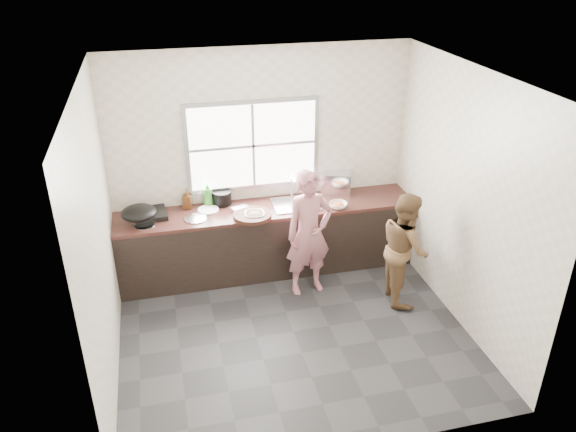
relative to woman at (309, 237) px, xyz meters
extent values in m
cube|color=#2B2B2D|center=(-0.36, -0.74, -0.71)|extent=(3.60, 3.20, 0.01)
cube|color=silver|center=(-0.36, -0.74, 2.00)|extent=(3.60, 3.20, 0.01)
cube|color=beige|center=(-0.36, 0.87, 0.65)|extent=(3.60, 0.01, 2.70)
cube|color=beige|center=(-2.17, -0.74, 0.65)|extent=(0.01, 3.20, 2.70)
cube|color=beige|center=(1.44, -0.74, 0.65)|extent=(0.01, 3.20, 2.70)
cube|color=beige|center=(-0.36, -2.34, 0.65)|extent=(3.60, 0.01, 2.70)
cube|color=black|center=(-0.36, 0.55, -0.29)|extent=(3.60, 0.62, 0.82)
cube|color=#3A1D18|center=(-0.36, 0.55, 0.14)|extent=(3.60, 0.64, 0.04)
cube|color=silver|center=(-0.01, 0.55, 0.16)|extent=(0.55, 0.45, 0.02)
cylinder|color=silver|center=(-0.01, 0.75, 0.31)|extent=(0.02, 0.02, 0.30)
cube|color=#9EA0A5|center=(-0.46, 0.85, 0.85)|extent=(1.60, 0.05, 1.10)
cube|color=white|center=(-0.46, 0.83, 0.85)|extent=(1.50, 0.01, 1.00)
imported|color=#B46C74|center=(0.00, 0.00, 0.00)|extent=(0.56, 0.40, 1.41)
imported|color=brown|center=(1.00, -0.40, -0.05)|extent=(0.57, 0.70, 1.32)
cylinder|color=#321A13|center=(-0.58, 0.35, 0.18)|extent=(0.59, 0.59, 0.04)
cube|color=#B6B9BE|center=(-0.70, 0.56, 0.20)|extent=(0.21, 0.16, 0.01)
imported|color=white|center=(-0.56, 0.34, 0.19)|extent=(0.26, 0.26, 0.06)
imported|color=white|center=(0.46, 0.34, 0.18)|extent=(0.18, 0.18, 0.05)
imported|color=silver|center=(0.13, 0.39, 0.18)|extent=(0.21, 0.21, 0.05)
cylinder|color=black|center=(-0.88, 0.78, 0.24)|extent=(0.30, 0.30, 0.17)
cylinder|color=white|center=(-1.06, 0.63, 0.17)|extent=(0.27, 0.27, 0.02)
imported|color=#33802A|center=(-1.04, 0.78, 0.31)|extent=(0.15, 0.15, 0.30)
imported|color=#502D14|center=(-1.29, 0.78, 0.26)|extent=(0.12, 0.12, 0.21)
imported|color=#462311|center=(-0.83, 0.78, 0.23)|extent=(0.13, 0.13, 0.15)
cylinder|color=white|center=(-1.30, 0.78, 0.20)|extent=(0.08, 0.08, 0.10)
cube|color=black|center=(-1.73, 0.65, 0.18)|extent=(0.40, 0.40, 0.06)
ellipsoid|color=black|center=(-1.85, 0.49, 0.29)|extent=(0.45, 0.45, 0.15)
cube|color=silver|center=(0.57, 0.78, 0.29)|extent=(0.43, 0.37, 0.27)
cylinder|color=#ADB0B4|center=(-1.80, 0.42, 0.16)|extent=(0.30, 0.30, 0.01)
cylinder|color=silver|center=(-1.23, 0.45, 0.16)|extent=(0.33, 0.33, 0.01)
camera|label=1|loc=(-1.55, -5.36, 3.11)|focal=35.00mm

